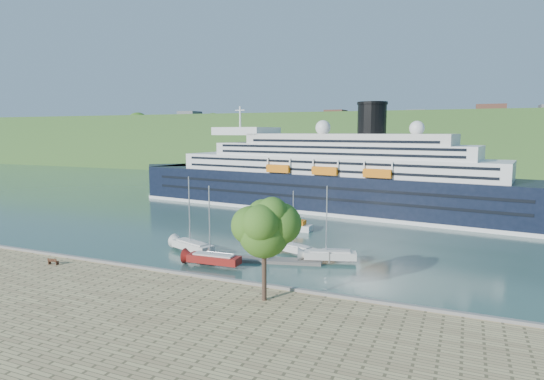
# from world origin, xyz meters

# --- Properties ---
(ground) EXTENTS (400.00, 400.00, 0.00)m
(ground) POSITION_xyz_m (0.00, 0.00, 0.00)
(ground) COLOR #2B4D47
(ground) RESTS_ON ground
(far_hillside) EXTENTS (400.00, 50.00, 24.00)m
(far_hillside) POSITION_xyz_m (0.00, 145.00, 12.00)
(far_hillside) COLOR #335923
(far_hillside) RESTS_ON ground
(quay_coping) EXTENTS (220.00, 0.50, 0.30)m
(quay_coping) POSITION_xyz_m (0.00, -0.20, 1.15)
(quay_coping) COLOR slate
(quay_coping) RESTS_ON promenade
(cruise_ship) EXTENTS (102.36, 27.54, 22.75)m
(cruise_ship) POSITION_xyz_m (0.11, 52.38, 11.37)
(cruise_ship) COLOR black
(cruise_ship) RESTS_ON ground
(park_bench) EXTENTS (1.39, 0.73, 0.85)m
(park_bench) POSITION_xyz_m (-16.24, -3.16, 1.43)
(park_bench) COLOR #4E2816
(park_bench) RESTS_ON promenade
(promenade_tree) EXTENTS (6.46, 6.46, 10.70)m
(promenade_tree) POSITION_xyz_m (11.72, -3.68, 6.35)
(promenade_tree) COLOR #2F6119
(promenade_tree) RESTS_ON promenade
(floating_pontoon) EXTENTS (17.85, 6.50, 0.40)m
(floating_pontoon) POSITION_xyz_m (3.58, 10.73, 0.20)
(floating_pontoon) COLOR slate
(floating_pontoon) RESTS_ON ground
(sailboat_white_near) EXTENTS (8.17, 4.84, 10.21)m
(sailboat_white_near) POSITION_xyz_m (-5.73, 10.76, 5.10)
(sailboat_white_near) COLOR silver
(sailboat_white_near) RESTS_ON ground
(sailboat_red) EXTENTS (7.62, 2.46, 9.73)m
(sailboat_red) POSITION_xyz_m (0.18, 6.54, 4.86)
(sailboat_red) COLOR maroon
(sailboat_red) RESTS_ON ground
(sailboat_white_far) EXTENTS (7.67, 4.20, 9.55)m
(sailboat_white_far) POSITION_xyz_m (13.02, 14.04, 4.77)
(sailboat_white_far) COLOR silver
(sailboat_white_far) RESTS_ON ground
(tender_launch) EXTENTS (6.63, 2.36, 1.82)m
(tender_launch) POSITION_xyz_m (1.71, 30.26, 0.91)
(tender_launch) COLOR orange
(tender_launch) RESTS_ON ground
(sailboat_extra) EXTENTS (6.77, 3.80, 8.44)m
(sailboat_extra) POSITION_xyz_m (7.67, 15.68, 4.22)
(sailboat_extra) COLOR silver
(sailboat_extra) RESTS_ON ground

